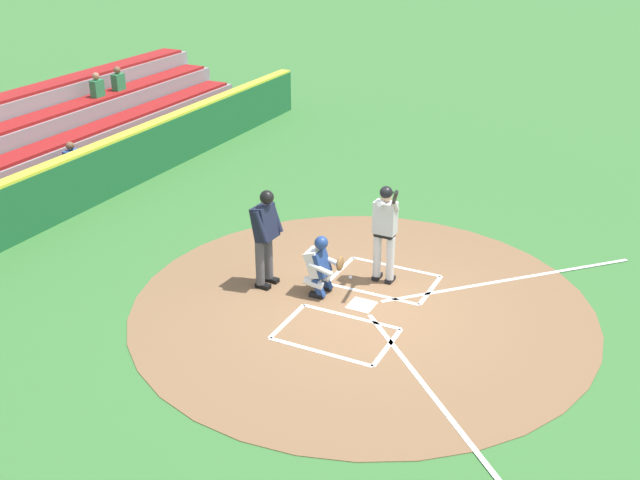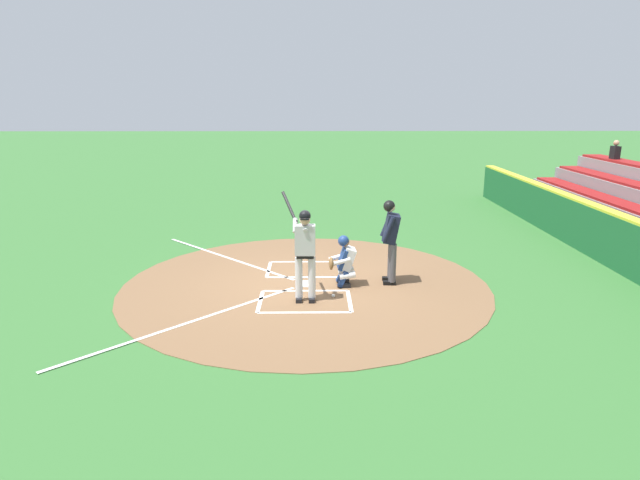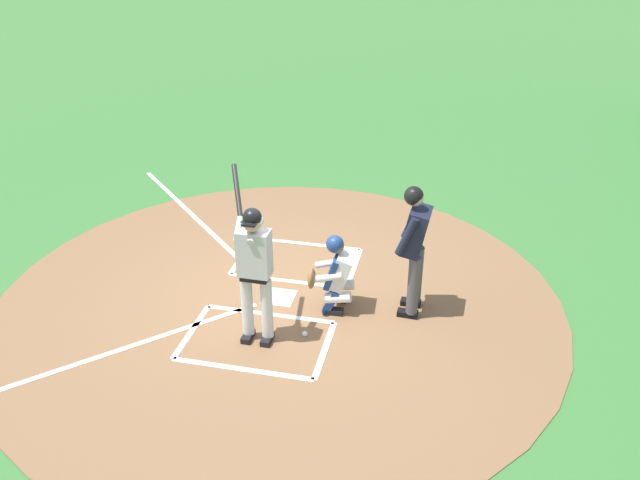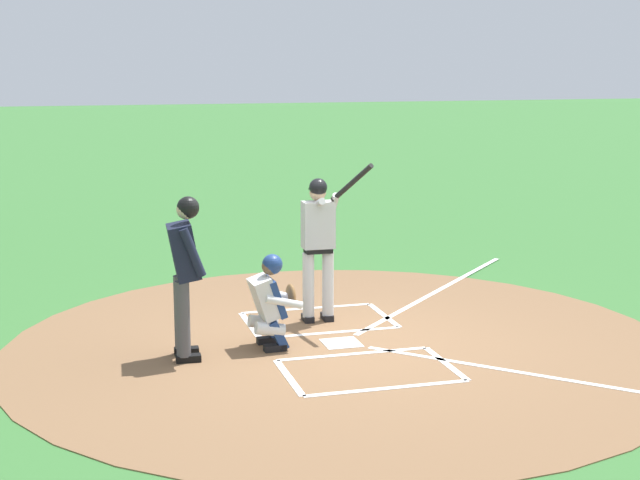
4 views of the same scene
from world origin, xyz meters
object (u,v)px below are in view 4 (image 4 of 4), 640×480
at_px(batter, 319,239).
at_px(plate_umpire, 185,266).
at_px(catcher, 271,299).
at_px(baseball, 279,327).

bearing_deg(batter, plate_umpire, -60.02).
bearing_deg(catcher, batter, 137.46).
xyz_separation_m(batter, baseball, (0.19, -0.58, -1.06)).
height_order(batter, baseball, batter).
bearing_deg(batter, catcher, -42.54).
relative_size(catcher, baseball, 15.27).
distance_m(batter, plate_umpire, 2.14).
relative_size(batter, baseball, 28.76).
xyz_separation_m(catcher, baseball, (-0.73, 0.26, -0.55)).
bearing_deg(baseball, plate_umpire, -55.28).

